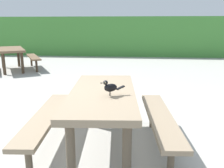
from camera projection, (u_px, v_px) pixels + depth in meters
name	position (u px, v px, depth m)	size (l,w,h in m)	color
ground_plane	(77.00, 141.00, 3.20)	(60.00, 60.00, 0.00)	#A3A099
hedge_wall	(122.00, 36.00, 12.29)	(28.00, 2.00, 1.88)	#428438
picnic_table_foreground	(103.00, 106.00, 2.90)	(1.81, 1.85, 0.74)	#84725B
bird_grackle	(110.00, 87.00, 2.62)	(0.26, 0.17, 0.18)	black
picnic_table_mid_left	(11.00, 54.00, 8.00)	(2.32, 2.33, 0.74)	brown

